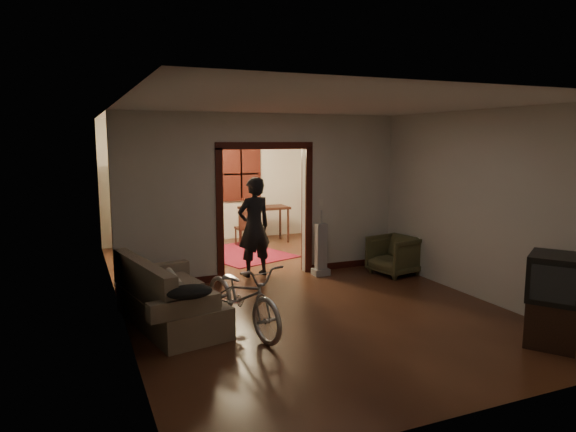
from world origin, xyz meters
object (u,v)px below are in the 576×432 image
locker (153,206)px  desk (264,225)px  armchair (394,255)px  person (254,227)px  sofa (171,292)px  bicycle (242,296)px

locker → desk: size_ratio=1.71×
armchair → person: person is taller
sofa → armchair: 4.20m
locker → armchair: bearing=-29.5°
armchair → desk: 3.75m
person → desk: bearing=-125.5°
bicycle → locker: locker is taller
sofa → person: size_ratio=1.09×
desk → person: bearing=-118.2°
bicycle → armchair: size_ratio=2.26×
person → desk: size_ratio=1.57×
sofa → desk: (2.97, 4.56, -0.02)m
person → desk: (1.19, 2.71, -0.46)m
armchair → bicycle: bearing=-76.6°
sofa → armchair: (4.08, 0.98, -0.09)m
bicycle → armchair: bicycle is taller
person → sofa: bearing=34.5°
person → locker: size_ratio=0.92×
sofa → person: 2.61m
sofa → armchair: size_ratio=2.50×
locker → desk: locker is taller
sofa → locker: locker is taller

